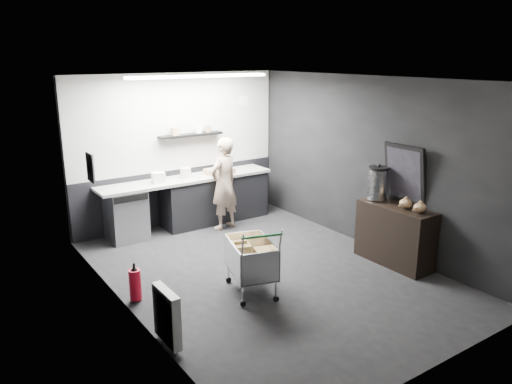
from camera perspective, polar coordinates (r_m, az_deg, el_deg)
floor at (r=7.21m, az=1.23°, el=-9.20°), size 5.50×5.50×0.00m
ceiling at (r=6.55m, az=1.37°, el=12.77°), size 5.50×5.50×0.00m
wall_back at (r=9.08m, az=-8.91°, el=4.78°), size 5.50×0.00×5.50m
wall_front at (r=4.90m, az=20.49°, el=-5.39°), size 5.50×0.00×5.50m
wall_left at (r=5.86m, az=-14.81°, el=-1.51°), size 0.00×5.50×5.50m
wall_right at (r=8.06m, az=12.95°, el=3.21°), size 0.00×5.50×5.50m
kitchen_wall_panel at (r=8.98m, az=-8.99°, el=7.90°), size 3.95×0.02×1.70m
dado_panel at (r=9.25m, az=-8.64°, el=-0.41°), size 3.95×0.02×1.00m
floating_shelf at (r=9.00m, az=-7.47°, el=6.50°), size 1.20×0.22×0.04m
wall_clock at (r=9.62m, az=-1.39°, el=10.38°), size 0.20×0.03×0.20m
poster at (r=7.02m, az=-18.42°, el=2.68°), size 0.02×0.30×0.40m
poster_red_band at (r=7.01m, az=-18.43°, el=3.25°), size 0.02×0.22×0.10m
radiator at (r=5.49m, az=-10.15°, el=-13.79°), size 0.10×0.50×0.60m
ceiling_strip at (r=8.13m, az=-6.48°, el=13.01°), size 2.40×0.20×0.04m
prep_counter at (r=9.06m, az=-7.00°, el=-0.98°), size 3.20×0.61×0.90m
person at (r=8.74m, az=-3.69°, el=0.96°), size 0.68×0.54×1.64m
shopping_cart at (r=6.49m, az=-0.58°, el=-7.75°), size 0.74×1.01×0.95m
sideboard at (r=7.62m, az=15.54°, el=-3.82°), size 0.50×1.18×1.77m
fire_extinguisher at (r=6.53m, az=-13.65°, el=-10.13°), size 0.15×0.15×0.49m
cardboard_box at (r=9.12m, az=-4.21°, el=2.39°), size 0.51×0.41×0.09m
pink_tub at (r=8.85m, az=-8.03°, el=2.18°), size 0.19×0.19×0.19m
white_container at (r=8.59m, az=-11.08°, el=1.61°), size 0.22×0.18×0.18m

